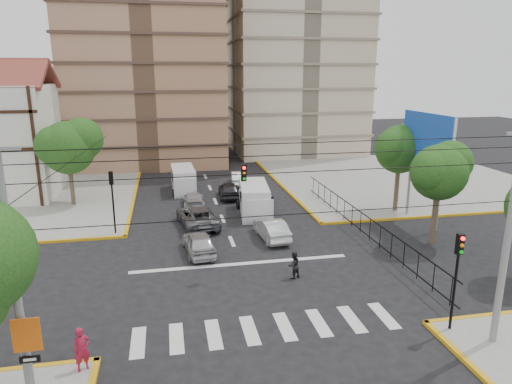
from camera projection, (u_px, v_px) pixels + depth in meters
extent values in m
plane|color=black|center=(244.00, 272.00, 25.98)|extent=(160.00, 160.00, 0.00)
cube|color=gray|center=(397.00, 178.00, 48.70)|extent=(26.00, 26.00, 0.15)
cube|color=silver|center=(267.00, 328.00, 20.29)|extent=(12.00, 2.40, 0.01)
cube|color=silver|center=(241.00, 264.00, 27.12)|extent=(13.00, 0.40, 0.01)
cylinder|color=slate|center=(438.00, 203.00, 31.96)|extent=(0.20, 0.20, 4.00)
cylinder|color=slate|center=(409.00, 189.00, 35.75)|extent=(0.20, 0.20, 4.00)
cube|color=silver|center=(428.00, 142.00, 32.84)|extent=(0.25, 6.00, 4.00)
cube|color=blue|center=(425.00, 142.00, 32.80)|extent=(0.08, 6.20, 4.20)
cylinder|color=#473828|center=(435.00, 213.00, 29.79)|extent=(0.36, 0.36, 4.20)
sphere|color=#184915|center=(439.00, 172.00, 29.09)|extent=(3.60, 3.60, 3.60)
sphere|color=#184915|center=(450.00, 163.00, 29.41)|extent=(2.88, 2.88, 2.88)
sphere|color=#184915|center=(432.00, 171.00, 28.63)|extent=(2.70, 2.70, 2.70)
cylinder|color=#473828|center=(397.00, 185.00, 36.58)|extent=(0.36, 0.36, 4.48)
sphere|color=#184915|center=(400.00, 149.00, 35.84)|extent=(3.80, 3.80, 3.80)
sphere|color=#184915|center=(409.00, 141.00, 36.16)|extent=(3.04, 3.04, 3.04)
sphere|color=#184915|center=(393.00, 148.00, 35.36)|extent=(2.85, 2.85, 2.85)
cylinder|color=#473828|center=(72.00, 182.00, 38.36)|extent=(0.36, 0.36, 4.20)
sphere|color=#184915|center=(68.00, 148.00, 37.62)|extent=(4.40, 4.40, 4.40)
sphere|color=#184915|center=(82.00, 139.00, 37.94)|extent=(3.52, 3.52, 3.52)
sphere|color=#184915|center=(55.00, 146.00, 37.11)|extent=(3.30, 3.30, 3.30)
cylinder|color=black|center=(454.00, 292.00, 19.57)|extent=(0.12, 0.12, 3.50)
cube|color=black|center=(460.00, 244.00, 19.01)|extent=(0.28, 0.22, 0.90)
sphere|color=#FF0C0C|center=(461.00, 237.00, 18.93)|extent=(0.17, 0.17, 0.17)
cylinder|color=black|center=(114.00, 209.00, 31.43)|extent=(0.12, 0.12, 3.50)
cube|color=black|center=(111.00, 178.00, 30.86)|extent=(0.28, 0.22, 0.90)
sphere|color=#FF0C0C|center=(111.00, 174.00, 30.79)|extent=(0.17, 0.17, 0.17)
cube|color=black|center=(244.00, 173.00, 24.50)|extent=(0.28, 0.22, 0.90)
cylinder|color=black|center=(287.00, 215.00, 15.85)|extent=(18.00, 0.03, 0.03)
cylinder|color=slate|center=(14.00, 279.00, 14.56)|extent=(0.28, 0.28, 9.00)
cylinder|color=slate|center=(507.00, 240.00, 17.96)|extent=(0.28, 0.28, 9.00)
cylinder|color=slate|center=(31.00, 361.00, 15.15)|extent=(0.08, 0.08, 3.20)
cube|color=#E5590C|center=(26.00, 335.00, 14.85)|extent=(0.90, 0.06, 1.20)
cube|color=black|center=(30.00, 359.00, 15.08)|extent=(0.65, 0.05, 0.25)
cube|color=silver|center=(254.00, 199.00, 36.35)|extent=(2.73, 5.52, 2.44)
cube|color=silver|center=(259.00, 209.00, 34.38)|extent=(2.15, 1.50, 1.70)
cube|color=black|center=(260.00, 203.00, 33.88)|extent=(1.96, 0.33, 0.96)
cylinder|color=black|center=(245.00, 217.00, 34.77)|extent=(0.25, 0.74, 0.74)
cylinder|color=black|center=(271.00, 215.00, 35.15)|extent=(0.25, 0.74, 0.74)
cylinder|color=black|center=(238.00, 204.00, 37.99)|extent=(0.25, 0.74, 0.74)
cylinder|color=black|center=(262.00, 203.00, 38.37)|extent=(0.25, 0.74, 0.74)
cube|color=silver|center=(183.00, 180.00, 43.25)|extent=(2.18, 5.11, 2.32)
cube|color=silver|center=(184.00, 186.00, 41.38)|extent=(1.95, 1.27, 1.61)
cube|color=black|center=(184.00, 181.00, 40.90)|extent=(1.87, 0.16, 0.91)
cylinder|color=black|center=(174.00, 193.00, 41.74)|extent=(0.25, 0.71, 0.71)
cylinder|color=black|center=(195.00, 192.00, 42.11)|extent=(0.25, 0.71, 0.71)
cylinder|color=black|center=(173.00, 184.00, 44.81)|extent=(0.25, 0.71, 0.71)
cylinder|color=black|center=(193.00, 183.00, 45.17)|extent=(0.25, 0.71, 0.71)
imported|color=#B4B4B9|center=(199.00, 243.00, 28.52)|extent=(2.12, 4.35, 1.43)
imported|color=silver|center=(271.00, 229.00, 31.04)|extent=(1.87, 4.38, 1.40)
imported|color=slate|center=(197.00, 216.00, 33.59)|extent=(3.19, 5.69, 1.50)
imported|color=silver|center=(194.00, 199.00, 38.66)|extent=(1.77, 4.21, 1.21)
imported|color=#272729|center=(229.00, 190.00, 41.25)|extent=(1.96, 4.36, 1.45)
imported|color=white|center=(239.00, 178.00, 46.07)|extent=(1.91, 4.35, 1.39)
imported|color=#A11835|center=(82.00, 349.00, 17.05)|extent=(0.75, 0.65, 1.72)
imported|color=black|center=(294.00, 265.00, 25.06)|extent=(0.91, 0.83, 1.53)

